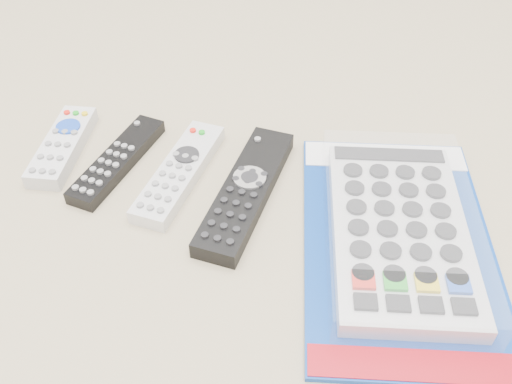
% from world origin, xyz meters
% --- Properties ---
extents(remote_small_grey, '(0.06, 0.16, 0.02)m').
position_xyz_m(remote_small_grey, '(-0.22, 0.05, 0.01)').
color(remote_small_grey, '#B8B7BA').
rests_on(remote_small_grey, ground).
extents(remote_slim_black, '(0.08, 0.19, 0.02)m').
position_xyz_m(remote_slim_black, '(-0.14, 0.04, 0.01)').
color(remote_slim_black, black).
rests_on(remote_slim_black, ground).
extents(remote_silver_dvd, '(0.07, 0.20, 0.02)m').
position_xyz_m(remote_silver_dvd, '(-0.05, 0.03, 0.01)').
color(remote_silver_dvd, silver).
rests_on(remote_silver_dvd, ground).
extents(remote_large_black, '(0.09, 0.24, 0.03)m').
position_xyz_m(remote_large_black, '(0.04, 0.01, 0.01)').
color(remote_large_black, black).
rests_on(remote_large_black, ground).
extents(jumbo_remote_packaged, '(0.27, 0.39, 0.05)m').
position_xyz_m(jumbo_remote_packaged, '(0.23, -0.02, 0.02)').
color(jumbo_remote_packaged, navy).
rests_on(jumbo_remote_packaged, ground).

